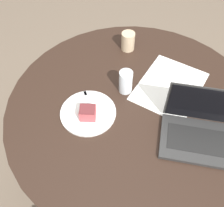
% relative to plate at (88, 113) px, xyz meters
% --- Properties ---
extents(ground_plane, '(12.00, 12.00, 0.00)m').
position_rel_plate_xyz_m(ground_plane, '(0.23, -0.07, -0.77)').
color(ground_plane, '#6B5B4C').
extents(dining_table, '(1.27, 1.27, 0.77)m').
position_rel_plate_xyz_m(dining_table, '(0.23, -0.07, -0.14)').
color(dining_table, black).
rests_on(dining_table, ground_plane).
extents(paper_document, '(0.48, 0.44, 0.00)m').
position_rel_plate_xyz_m(paper_document, '(0.44, -0.06, -0.00)').
color(paper_document, white).
rests_on(paper_document, dining_table).
extents(plate, '(0.27, 0.27, 0.01)m').
position_rel_plate_xyz_m(plate, '(0.00, 0.00, 0.00)').
color(plate, white).
rests_on(plate, dining_table).
extents(cake_slice, '(0.10, 0.09, 0.06)m').
position_rel_plate_xyz_m(cake_slice, '(-0.01, -0.02, 0.04)').
color(cake_slice, '#B74C51').
rests_on(cake_slice, plate).
extents(fork, '(0.06, 0.17, 0.00)m').
position_rel_plate_xyz_m(fork, '(0.03, 0.06, 0.01)').
color(fork, silver).
rests_on(fork, plate).
extents(coffee_glass, '(0.08, 0.08, 0.11)m').
position_rel_plate_xyz_m(coffee_glass, '(0.42, 0.30, 0.05)').
color(coffee_glass, '#C6AD89').
rests_on(coffee_glass, dining_table).
extents(water_glass, '(0.07, 0.07, 0.13)m').
position_rel_plate_xyz_m(water_glass, '(0.23, 0.04, 0.06)').
color(water_glass, silver).
rests_on(water_glass, dining_table).
extents(laptop, '(0.41, 0.40, 0.23)m').
position_rel_plate_xyz_m(laptop, '(0.37, -0.36, 0.03)').
color(laptop, '#2D2D2D').
rests_on(laptop, dining_table).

